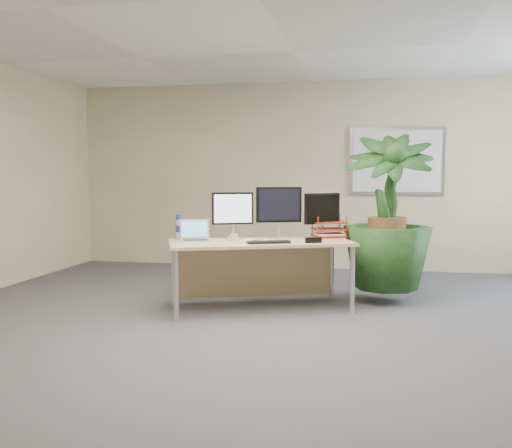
% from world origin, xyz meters
% --- Properties ---
extents(floor, '(8.00, 8.00, 0.00)m').
position_xyz_m(floor, '(0.00, 0.00, 0.00)').
color(floor, '#404044').
rests_on(floor, ground).
extents(back_wall, '(7.00, 0.04, 2.70)m').
position_xyz_m(back_wall, '(0.00, 4.00, 1.35)').
color(back_wall, tan).
rests_on(back_wall, floor).
extents(whiteboard, '(1.30, 0.04, 0.95)m').
position_xyz_m(whiteboard, '(1.20, 3.97, 1.55)').
color(whiteboard, '#A1A1A6').
rests_on(whiteboard, back_wall).
extents(desk, '(1.97, 1.38, 0.70)m').
position_xyz_m(desk, '(-0.27, 1.41, 0.55)').
color(desk, tan).
rests_on(desk, floor).
extents(floor_plant, '(0.85, 0.85, 1.50)m').
position_xyz_m(floor_plant, '(1.03, 1.91, 0.75)').
color(floor_plant, '#163413').
rests_on(floor_plant, floor).
extents(monitor_left, '(0.42, 0.20, 0.48)m').
position_xyz_m(monitor_left, '(-0.56, 1.50, 0.98)').
color(monitor_left, '#BCBDC1').
rests_on(monitor_left, desk).
extents(monitor_right, '(0.47, 0.22, 0.54)m').
position_xyz_m(monitor_right, '(-0.10, 1.65, 1.01)').
color(monitor_right, '#BCBDC1').
rests_on(monitor_right, desk).
extents(monitor_dark, '(0.36, 0.29, 0.47)m').
position_xyz_m(monitor_dark, '(0.35, 1.78, 0.97)').
color(monitor_dark, '#BCBDC1').
rests_on(monitor_dark, desk).
extents(laptop, '(0.37, 0.35, 0.21)m').
position_xyz_m(laptop, '(-0.88, 1.20, 0.75)').
color(laptop, white).
rests_on(laptop, desk).
extents(keyboard, '(0.44, 0.28, 0.02)m').
position_xyz_m(keyboard, '(-0.12, 1.15, 0.71)').
color(keyboard, black).
rests_on(keyboard, desk).
extents(coffee_mug, '(0.11, 0.07, 0.08)m').
position_xyz_m(coffee_mug, '(-0.46, 1.17, 0.74)').
color(coffee_mug, silver).
rests_on(coffee_mug, desk).
extents(spiral_notebook, '(0.31, 0.26, 0.01)m').
position_xyz_m(spiral_notebook, '(-0.26, 1.30, 0.70)').
color(spiral_notebook, white).
rests_on(spiral_notebook, desk).
extents(orange_pen, '(0.11, 0.10, 0.01)m').
position_xyz_m(orange_pen, '(-0.25, 1.30, 0.71)').
color(orange_pen, orange).
rests_on(orange_pen, spiral_notebook).
extents(yellow_highlighter, '(0.12, 0.07, 0.02)m').
position_xyz_m(yellow_highlighter, '(-0.08, 1.34, 0.71)').
color(yellow_highlighter, yellow).
rests_on(yellow_highlighter, desk).
extents(water_bottle, '(0.07, 0.07, 0.26)m').
position_xyz_m(water_bottle, '(-1.08, 1.28, 0.82)').
color(water_bottle, silver).
rests_on(water_bottle, desk).
extents(letter_tray, '(0.41, 0.36, 0.16)m').
position_xyz_m(letter_tray, '(0.42, 1.82, 0.77)').
color(letter_tray, maroon).
rests_on(letter_tray, desk).
extents(stapler, '(0.17, 0.10, 0.05)m').
position_xyz_m(stapler, '(0.31, 1.26, 0.73)').
color(stapler, black).
rests_on(stapler, desk).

